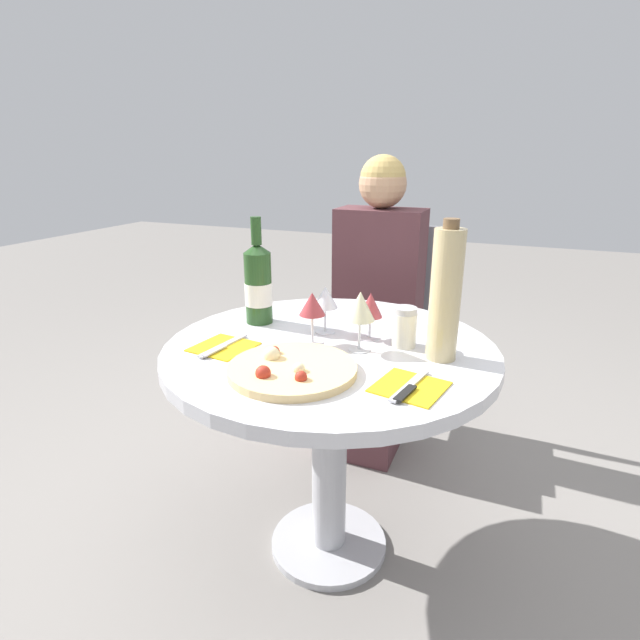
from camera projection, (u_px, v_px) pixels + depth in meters
name	position (u px, v px, depth m)	size (l,w,h in m)	color
ground_plane	(329.00, 545.00, 1.62)	(12.00, 12.00, 0.00)	gray
dining_table	(330.00, 386.00, 1.44)	(0.93, 0.93, 0.70)	#B2B2B7
chair_behind_diner	(381.00, 331.00, 2.22)	(0.39, 0.39, 0.91)	slate
seated_diner	(373.00, 321.00, 2.07)	(0.35, 0.41, 1.20)	#512D33
pizza_large	(291.00, 369.00, 1.21)	(0.32, 0.32, 0.05)	#E5C17F
wine_bottle	(258.00, 284.00, 1.54)	(0.09, 0.09, 0.33)	#23471E
tall_carafe	(445.00, 295.00, 1.25)	(0.08, 0.08, 0.36)	tan
sugar_shaker	(404.00, 327.00, 1.37)	(0.07, 0.07, 0.11)	silver
wine_glass_front_left	(312.00, 305.00, 1.37)	(0.07, 0.07, 0.15)	silver
wine_glass_front_right	(360.00, 307.00, 1.32)	(0.08, 0.08, 0.17)	silver
wine_glass_back_left	(325.00, 298.00, 1.46)	(0.07, 0.07, 0.14)	silver
wine_glass_back_right	(371.00, 306.00, 1.41)	(0.07, 0.07, 0.14)	silver
place_setting_left	(223.00, 347.00, 1.37)	(0.17, 0.19, 0.01)	gold
place_setting_right	(409.00, 387.00, 1.14)	(0.18, 0.19, 0.01)	gold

